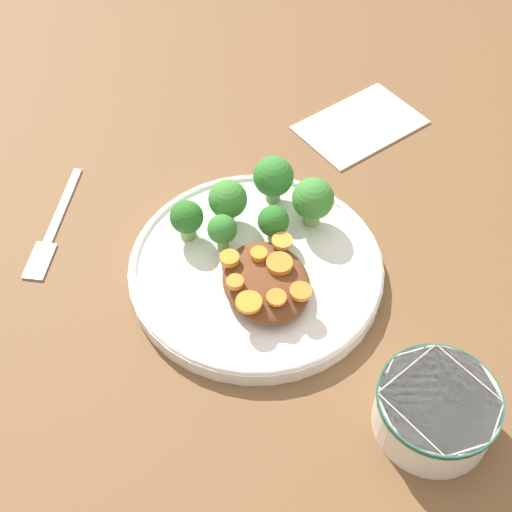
% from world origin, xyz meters
% --- Properties ---
extents(ground_plane, '(4.00, 4.00, 0.00)m').
position_xyz_m(ground_plane, '(0.00, 0.00, 0.00)').
color(ground_plane, brown).
extents(plate, '(0.28, 0.28, 0.02)m').
position_xyz_m(plate, '(0.00, 0.00, 0.01)').
color(plate, white).
rests_on(plate, ground_plane).
extents(dip_bowl, '(0.11, 0.11, 0.05)m').
position_xyz_m(dip_bowl, '(0.10, -0.22, 0.03)').
color(dip_bowl, white).
rests_on(dip_bowl, ground_plane).
extents(stew_mound, '(0.09, 0.11, 0.03)m').
position_xyz_m(stew_mound, '(-0.00, -0.04, 0.03)').
color(stew_mound, brown).
rests_on(stew_mound, plate).
extents(broccoli_floret_0, '(0.05, 0.05, 0.06)m').
position_xyz_m(broccoli_floret_0, '(0.05, 0.09, 0.05)').
color(broccoli_floret_0, '#759E51').
rests_on(broccoli_floret_0, plate).
extents(broccoli_floret_1, '(0.04, 0.04, 0.06)m').
position_xyz_m(broccoli_floret_1, '(-0.01, 0.07, 0.05)').
color(broccoli_floret_1, '#7FA85B').
rests_on(broccoli_floret_1, plate).
extents(broccoli_floret_2, '(0.05, 0.05, 0.06)m').
position_xyz_m(broccoli_floret_2, '(0.08, 0.04, 0.05)').
color(broccoli_floret_2, '#7FA85B').
rests_on(broccoli_floret_2, plate).
extents(broccoli_floret_3, '(0.03, 0.03, 0.05)m').
position_xyz_m(broccoli_floret_3, '(0.03, 0.03, 0.05)').
color(broccoli_floret_3, '#7FA85B').
rests_on(broccoli_floret_3, plate).
extents(broccoli_floret_4, '(0.03, 0.03, 0.05)m').
position_xyz_m(broccoli_floret_4, '(-0.03, 0.03, 0.05)').
color(broccoli_floret_4, '#7FA85B').
rests_on(broccoli_floret_4, plate).
extents(broccoli_floret_5, '(0.04, 0.04, 0.05)m').
position_xyz_m(broccoli_floret_5, '(-0.06, 0.06, 0.05)').
color(broccoli_floret_5, '#7FA85B').
rests_on(broccoli_floret_5, plate).
extents(carrot_slice_0, '(0.03, 0.03, 0.00)m').
position_xyz_m(carrot_slice_0, '(-0.03, -0.07, 0.05)').
color(carrot_slice_0, orange).
rests_on(carrot_slice_0, stew_mound).
extents(carrot_slice_1, '(0.03, 0.03, 0.01)m').
position_xyz_m(carrot_slice_1, '(0.02, -0.03, 0.05)').
color(carrot_slice_1, orange).
rests_on(carrot_slice_1, stew_mound).
extents(carrot_slice_2, '(0.02, 0.02, 0.01)m').
position_xyz_m(carrot_slice_2, '(-0.00, -0.01, 0.05)').
color(carrot_slice_2, orange).
rests_on(carrot_slice_2, stew_mound).
extents(carrot_slice_3, '(0.02, 0.02, 0.01)m').
position_xyz_m(carrot_slice_3, '(-0.03, -0.01, 0.05)').
color(carrot_slice_3, orange).
rests_on(carrot_slice_3, stew_mound).
extents(carrot_slice_4, '(0.02, 0.02, 0.01)m').
position_xyz_m(carrot_slice_4, '(0.03, -0.07, 0.05)').
color(carrot_slice_4, orange).
rests_on(carrot_slice_4, stew_mound).
extents(carrot_slice_5, '(0.02, 0.02, 0.00)m').
position_xyz_m(carrot_slice_5, '(-0.00, -0.07, 0.05)').
color(carrot_slice_5, orange).
rests_on(carrot_slice_5, stew_mound).
extents(carrot_slice_6, '(0.02, 0.02, 0.01)m').
position_xyz_m(carrot_slice_6, '(-0.03, -0.04, 0.05)').
color(carrot_slice_6, orange).
rests_on(carrot_slice_6, stew_mound).
extents(carrot_slice_7, '(0.02, 0.02, 0.01)m').
position_xyz_m(carrot_slice_7, '(0.03, 0.00, 0.05)').
color(carrot_slice_7, orange).
rests_on(carrot_slice_7, stew_mound).
extents(fork, '(0.09, 0.17, 0.01)m').
position_xyz_m(fork, '(-0.21, 0.13, 0.00)').
color(fork, '#B2B2B2').
rests_on(fork, ground_plane).
extents(napkin, '(0.19, 0.15, 0.01)m').
position_xyz_m(napkin, '(0.21, 0.20, 0.00)').
color(napkin, beige).
rests_on(napkin, ground_plane).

